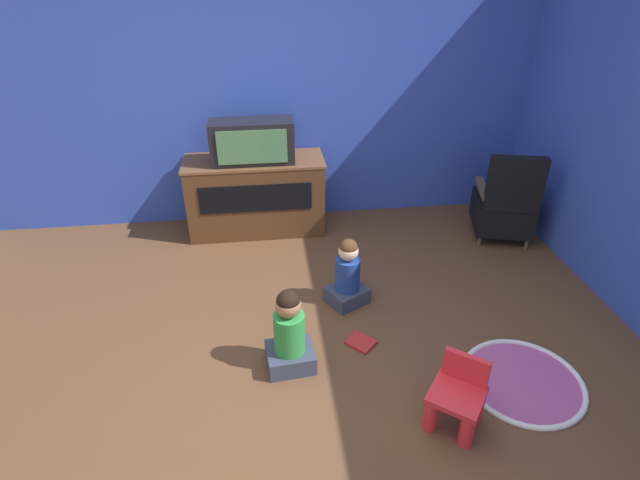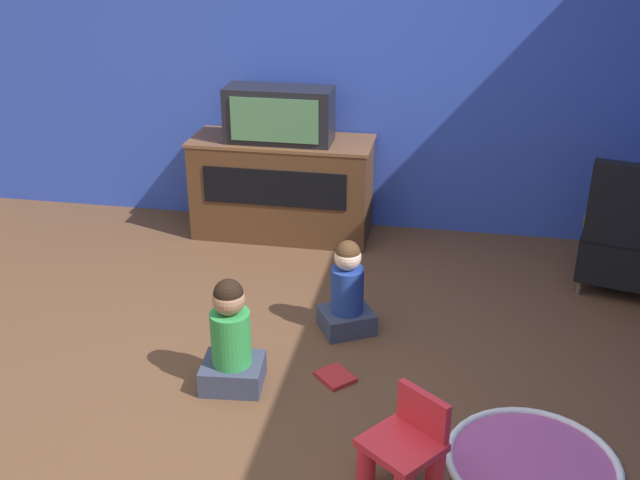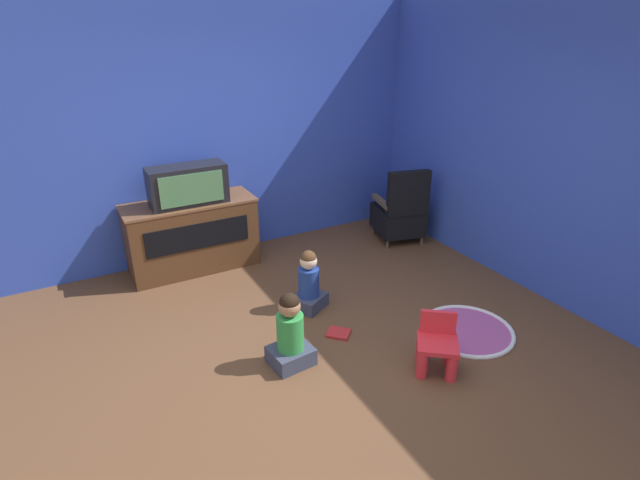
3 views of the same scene
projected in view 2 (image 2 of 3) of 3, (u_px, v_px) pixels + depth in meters
name	position (u px, v px, depth m)	size (l,w,h in m)	color
ground_plane	(250.00, 396.00, 3.93)	(30.00, 30.00, 0.00)	brown
wall_back	(306.00, 43.00, 5.57)	(5.62, 0.12, 2.81)	#2D47B2
tv_cabinet	(283.00, 186.00, 5.70)	(1.36, 0.54, 0.76)	#4C2D19
television	(279.00, 115.00, 5.41)	(0.78, 0.32, 0.40)	black
black_armchair	(625.00, 241.00, 4.89)	(0.65, 0.69, 0.93)	brown
yellow_kid_chair	(404.00, 452.00, 3.25)	(0.42, 0.42, 0.45)	red
play_mat	(533.00, 463.00, 3.45)	(0.81, 0.81, 0.04)	#A54C8C
child_watching_left	(347.00, 292.00, 4.44)	(0.39, 0.37, 0.59)	#33384C
child_watching_center	(231.00, 341.00, 3.92)	(0.35, 0.31, 0.63)	#33384C
book	(335.00, 377.00, 4.07)	(0.25, 0.25, 0.02)	#B22323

